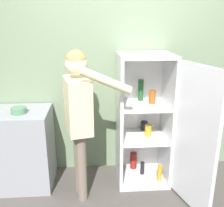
# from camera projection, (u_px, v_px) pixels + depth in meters

# --- Properties ---
(wall_back) EXTENTS (7.00, 0.06, 2.55)m
(wall_back) POSITION_uv_depth(u_px,v_px,m) (121.00, 74.00, 3.25)
(wall_back) COLOR gray
(wall_back) RESTS_ON ground_plane
(refrigerator) EXTENTS (0.83, 1.15, 1.56)m
(refrigerator) POSITION_uv_depth(u_px,v_px,m) (153.00, 123.00, 3.03)
(refrigerator) COLOR silver
(refrigerator) RESTS_ON ground_plane
(person) EXTENTS (0.71, 0.54, 1.64)m
(person) POSITION_uv_depth(u_px,v_px,m) (79.00, 108.00, 2.69)
(person) COLOR #726656
(person) RESTS_ON ground_plane
(counter) EXTENTS (0.72, 0.58, 0.93)m
(counter) POSITION_uv_depth(u_px,v_px,m) (21.00, 148.00, 3.09)
(counter) COLOR gray
(counter) RESTS_ON ground_plane
(bowl) EXTENTS (0.17, 0.17, 0.07)m
(bowl) POSITION_uv_depth(u_px,v_px,m) (19.00, 110.00, 2.88)
(bowl) COLOR #517F5B
(bowl) RESTS_ON counter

